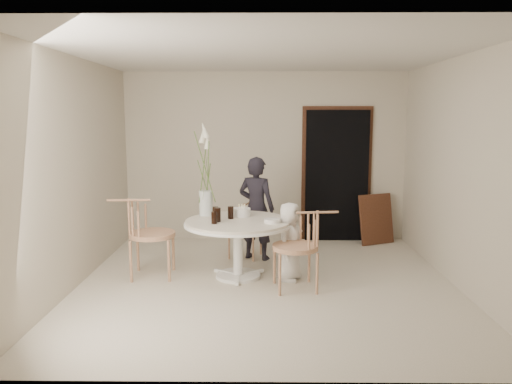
{
  "coord_description": "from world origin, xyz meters",
  "views": [
    {
      "loc": [
        -0.06,
        -5.78,
        2.01
      ],
      "look_at": [
        -0.13,
        0.3,
        1.08
      ],
      "focal_mm": 35.0,
      "sensor_mm": 36.0,
      "label": 1
    }
  ],
  "objects_px": {
    "chair_far": "(248,221)",
    "chair_right": "(306,238)",
    "chair_left": "(141,226)",
    "girl": "(256,208)",
    "flower_vase": "(206,183)",
    "boy": "(289,241)",
    "birthday_cake": "(242,212)",
    "table": "(238,229)"
  },
  "relations": [
    {
      "from": "chair_right",
      "to": "flower_vase",
      "type": "distance_m",
      "value": 1.54
    },
    {
      "from": "chair_left",
      "to": "boy",
      "type": "xyz_separation_m",
      "value": [
        1.85,
        -0.11,
        -0.16
      ]
    },
    {
      "from": "table",
      "to": "chair_far",
      "type": "height_order",
      "value": "chair_far"
    },
    {
      "from": "chair_right",
      "to": "flower_vase",
      "type": "height_order",
      "value": "flower_vase"
    },
    {
      "from": "girl",
      "to": "chair_far",
      "type": "bearing_deg",
      "value": -30.44
    },
    {
      "from": "chair_right",
      "to": "boy",
      "type": "height_order",
      "value": "boy"
    },
    {
      "from": "chair_left",
      "to": "girl",
      "type": "xyz_separation_m",
      "value": [
        1.44,
        0.81,
        0.08
      ]
    },
    {
      "from": "table",
      "to": "boy",
      "type": "distance_m",
      "value": 0.65
    },
    {
      "from": "girl",
      "to": "boy",
      "type": "distance_m",
      "value": 1.04
    },
    {
      "from": "boy",
      "to": "birthday_cake",
      "type": "xyz_separation_m",
      "value": [
        -0.6,
        0.33,
        0.3
      ]
    },
    {
      "from": "girl",
      "to": "chair_left",
      "type": "bearing_deg",
      "value": 53.0
    },
    {
      "from": "boy",
      "to": "chair_left",
      "type": "bearing_deg",
      "value": 109.75
    },
    {
      "from": "chair_right",
      "to": "birthday_cake",
      "type": "relative_size",
      "value": 4.18
    },
    {
      "from": "boy",
      "to": "birthday_cake",
      "type": "distance_m",
      "value": 0.75
    },
    {
      "from": "table",
      "to": "boy",
      "type": "height_order",
      "value": "boy"
    },
    {
      "from": "birthday_cake",
      "to": "chair_left",
      "type": "bearing_deg",
      "value": -169.81
    },
    {
      "from": "girl",
      "to": "flower_vase",
      "type": "xyz_separation_m",
      "value": [
        -0.65,
        -0.52,
        0.43
      ]
    },
    {
      "from": "girl",
      "to": "boy",
      "type": "bearing_deg",
      "value": 137.71
    },
    {
      "from": "chair_far",
      "to": "chair_left",
      "type": "height_order",
      "value": "chair_left"
    },
    {
      "from": "boy",
      "to": "birthday_cake",
      "type": "bearing_deg",
      "value": 83.84
    },
    {
      "from": "girl",
      "to": "flower_vase",
      "type": "relative_size",
      "value": 1.2
    },
    {
      "from": "chair_right",
      "to": "chair_left",
      "type": "xyz_separation_m",
      "value": [
        -2.03,
        0.42,
        0.05
      ]
    },
    {
      "from": "chair_left",
      "to": "birthday_cake",
      "type": "relative_size",
      "value": 4.51
    },
    {
      "from": "chair_left",
      "to": "chair_far",
      "type": "bearing_deg",
      "value": -56.17
    },
    {
      "from": "chair_left",
      "to": "boy",
      "type": "height_order",
      "value": "chair_left"
    },
    {
      "from": "chair_far",
      "to": "flower_vase",
      "type": "distance_m",
      "value": 1.09
    },
    {
      "from": "flower_vase",
      "to": "boy",
      "type": "bearing_deg",
      "value": -20.54
    },
    {
      "from": "chair_far",
      "to": "chair_right",
      "type": "relative_size",
      "value": 0.84
    },
    {
      "from": "table",
      "to": "chair_left",
      "type": "xyz_separation_m",
      "value": [
        -1.22,
        0.02,
        0.03
      ]
    },
    {
      "from": "chair_right",
      "to": "girl",
      "type": "height_order",
      "value": "girl"
    },
    {
      "from": "chair_left",
      "to": "table",
      "type": "bearing_deg",
      "value": -94.42
    },
    {
      "from": "chair_right",
      "to": "flower_vase",
      "type": "bearing_deg",
      "value": -126.67
    },
    {
      "from": "table",
      "to": "flower_vase",
      "type": "height_order",
      "value": "flower_vase"
    },
    {
      "from": "chair_left",
      "to": "boy",
      "type": "distance_m",
      "value": 1.86
    },
    {
      "from": "chair_far",
      "to": "table",
      "type": "bearing_deg",
      "value": -78.04
    },
    {
      "from": "chair_far",
      "to": "flower_vase",
      "type": "height_order",
      "value": "flower_vase"
    },
    {
      "from": "flower_vase",
      "to": "chair_left",
      "type": "bearing_deg",
      "value": -159.73
    },
    {
      "from": "chair_right",
      "to": "birthday_cake",
      "type": "height_order",
      "value": "chair_right"
    },
    {
      "from": "table",
      "to": "chair_right",
      "type": "xyz_separation_m",
      "value": [
        0.81,
        -0.4,
        -0.02
      ]
    },
    {
      "from": "birthday_cake",
      "to": "flower_vase",
      "type": "distance_m",
      "value": 0.6
    },
    {
      "from": "chair_right",
      "to": "boy",
      "type": "relative_size",
      "value": 0.96
    },
    {
      "from": "table",
      "to": "flower_vase",
      "type": "xyz_separation_m",
      "value": [
        -0.43,
        0.31,
        0.54
      ]
    }
  ]
}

